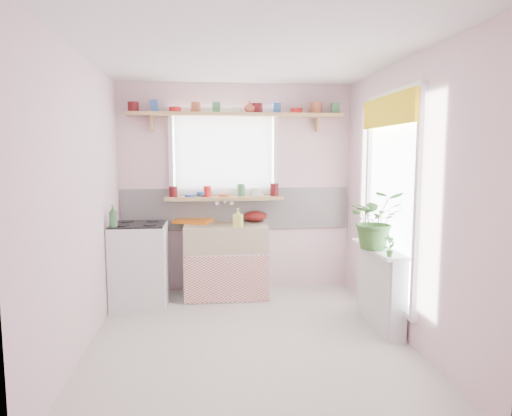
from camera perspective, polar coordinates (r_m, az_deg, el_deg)
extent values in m
plane|color=beige|center=(4.29, -0.91, -16.06)|extent=(3.20, 3.20, 0.00)
plane|color=white|center=(4.04, -0.98, 18.72)|extent=(3.20, 3.20, 0.00)
plane|color=beige|center=(5.56, -2.48, 2.50)|extent=(2.80, 0.00, 2.80)
plane|color=beige|center=(2.40, 2.61, -3.18)|extent=(2.80, 0.00, 2.80)
plane|color=beige|center=(4.09, -20.87, 0.52)|extent=(0.00, 3.20, 3.20)
plane|color=beige|center=(4.33, 17.83, 0.96)|extent=(0.00, 3.20, 3.20)
cube|color=white|center=(5.57, -2.45, -0.07)|extent=(2.74, 0.03, 0.50)
cube|color=#D1878E|center=(5.60, -2.44, -2.11)|extent=(2.74, 0.02, 0.12)
cube|color=white|center=(5.53, -4.05, 6.61)|extent=(1.20, 0.01, 1.00)
cube|color=white|center=(5.47, -4.03, 6.61)|extent=(1.15, 0.02, 0.95)
cube|color=white|center=(4.51, 16.74, 1.22)|extent=(0.01, 1.10, 1.90)
cube|color=yellow|center=(4.48, 16.08, 11.59)|extent=(0.03, 1.20, 0.28)
cube|color=white|center=(5.42, -3.81, -8.09)|extent=(0.85, 0.55, 0.55)
cube|color=#CB4B3B|center=(5.15, -3.67, -8.88)|extent=(0.95, 0.02, 0.53)
cube|color=#C4B490|center=(5.33, -3.84, -3.67)|extent=(0.95, 0.55, 0.30)
cylinder|color=silver|center=(5.52, -3.99, 0.89)|extent=(0.03, 0.22, 0.03)
cube|color=white|center=(5.18, -14.33, -6.99)|extent=(0.58, 0.58, 0.90)
cube|color=black|center=(5.10, -14.48, -2.01)|extent=(0.56, 0.56, 0.02)
cylinder|color=black|center=(4.98, -16.31, -2.09)|extent=(0.14, 0.14, 0.01)
cylinder|color=black|center=(4.94, -13.11, -2.07)|extent=(0.14, 0.14, 0.01)
cylinder|color=black|center=(5.25, -15.78, -1.63)|extent=(0.14, 0.14, 0.01)
cylinder|color=black|center=(5.21, -12.75, -1.60)|extent=(0.14, 0.14, 0.01)
cube|color=white|center=(4.64, 15.27, -9.60)|extent=(0.15, 0.90, 0.75)
cube|color=white|center=(4.54, 15.07, -4.95)|extent=(0.22, 0.95, 0.03)
cube|color=tan|center=(5.44, -3.96, 1.24)|extent=(1.40, 0.22, 0.04)
cube|color=tan|center=(5.44, -2.43, 11.58)|extent=(2.52, 0.24, 0.04)
cylinder|color=#590F14|center=(5.49, -15.10, 12.15)|extent=(0.11, 0.11, 0.12)
cylinder|color=#3359A5|center=(5.46, -12.60, 12.25)|extent=(0.11, 0.11, 0.12)
cylinder|color=red|center=(5.44, -10.06, 12.01)|extent=(0.11, 0.11, 0.06)
cylinder|color=#A55133|center=(5.43, -7.53, 12.38)|extent=(0.11, 0.11, 0.12)
cylinder|color=#3F7F4C|center=(5.43, -4.98, 12.41)|extent=(0.11, 0.11, 0.12)
cylinder|color=silver|center=(5.44, -2.43, 12.11)|extent=(0.11, 0.11, 0.06)
cylinder|color=#590F14|center=(5.46, 0.09, 12.40)|extent=(0.11, 0.11, 0.12)
cylinder|color=#3359A5|center=(5.50, 2.60, 12.37)|extent=(0.11, 0.11, 0.12)
cylinder|color=red|center=(5.53, 5.07, 12.00)|extent=(0.11, 0.11, 0.06)
cylinder|color=#A55133|center=(5.59, 7.50, 12.22)|extent=(0.11, 0.11, 0.12)
cylinder|color=#3F7F4C|center=(5.65, 9.88, 12.12)|extent=(0.11, 0.11, 0.12)
cylinder|color=#590F14|center=(5.45, -10.50, 1.99)|extent=(0.11, 0.11, 0.12)
cylinder|color=#3359A5|center=(5.44, -8.33, 2.02)|extent=(0.11, 0.11, 0.12)
cylinder|color=red|center=(5.44, -6.14, 1.73)|extent=(0.11, 0.11, 0.06)
cylinder|color=#A55133|center=(5.44, -3.97, 2.08)|extent=(0.11, 0.11, 0.12)
cylinder|color=#3F7F4C|center=(5.45, -1.80, 2.10)|extent=(0.11, 0.11, 0.12)
cylinder|color=silver|center=(5.47, 0.37, 1.81)|extent=(0.11, 0.11, 0.06)
cylinder|color=#590F14|center=(5.50, 2.51, 2.14)|extent=(0.11, 0.11, 0.12)
cube|color=orange|center=(5.49, -7.86, -1.59)|extent=(0.49, 0.43, 0.04)
ellipsoid|color=#611210|center=(5.52, -0.06, -1.02)|extent=(0.38, 0.38, 0.13)
imported|color=#3C6E2C|center=(4.41, 14.77, -1.43)|extent=(0.57, 0.51, 0.56)
imported|color=silver|center=(4.80, 14.57, -3.67)|extent=(0.40, 0.40, 0.07)
imported|color=#336B2A|center=(4.13, 16.35, -4.56)|extent=(0.12, 0.10, 0.19)
imported|color=#E9E867|center=(5.10, -2.27, -1.21)|extent=(0.12, 0.12, 0.21)
imported|color=silver|center=(5.53, 0.05, 2.04)|extent=(0.15, 0.15, 0.10)
imported|color=#3363A8|center=(5.50, -6.46, 1.77)|extent=(0.18, 0.18, 0.06)
imported|color=#A74733|center=(5.41, -0.83, 12.54)|extent=(0.16, 0.16, 0.13)
imported|color=#3A743E|center=(4.90, -17.44, -0.97)|extent=(0.11, 0.11, 0.23)
sphere|color=orange|center=(4.79, 14.59, -2.97)|extent=(0.08, 0.08, 0.08)
sphere|color=orange|center=(4.84, 15.13, -2.89)|extent=(0.08, 0.08, 0.08)
sphere|color=orange|center=(4.79, 13.94, -2.95)|extent=(0.08, 0.08, 0.08)
cylinder|color=yellow|center=(4.75, 15.03, -2.95)|extent=(0.18, 0.04, 0.10)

